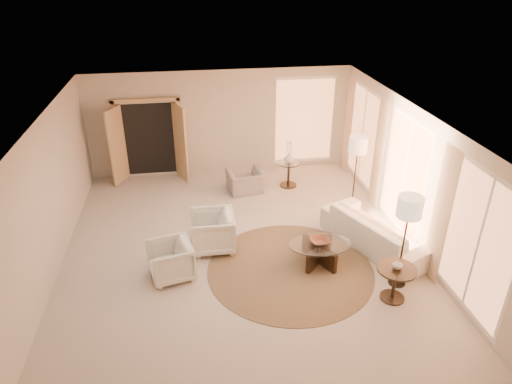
{
  "coord_description": "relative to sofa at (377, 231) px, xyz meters",
  "views": [
    {
      "loc": [
        -0.87,
        -7.72,
        5.33
      ],
      "look_at": [
        0.4,
        0.4,
        1.1
      ],
      "focal_mm": 32.0,
      "sensor_mm": 36.0,
      "label": 1
    }
  ],
  "objects": [
    {
      "name": "room",
      "position": [
        -2.79,
        0.3,
        1.04
      ],
      "size": [
        7.04,
        8.04,
        2.83
      ],
      "color": "beige",
      "rests_on": "ground"
    },
    {
      "name": "windows_right",
      "position": [
        0.66,
        0.4,
        0.99
      ],
      "size": [
        0.1,
        6.4,
        2.4
      ],
      "primitive_type": null,
      "color": "#F69A62",
      "rests_on": "room"
    },
    {
      "name": "window_back_corner",
      "position": [
        -0.49,
        4.25,
        0.99
      ],
      "size": [
        1.7,
        0.1,
        2.4
      ],
      "primitive_type": null,
      "color": "#F69A62",
      "rests_on": "room"
    },
    {
      "name": "curtains_right",
      "position": [
        0.61,
        1.3,
        0.94
      ],
      "size": [
        0.06,
        5.2,
        2.6
      ],
      "primitive_type": null,
      "color": "beige",
      "rests_on": "room"
    },
    {
      "name": "french_doors",
      "position": [
        -4.69,
        4.11,
        0.71
      ],
      "size": [
        1.95,
        0.66,
        2.16
      ],
      "color": "tan",
      "rests_on": "room"
    },
    {
      "name": "area_rug",
      "position": [
        -1.91,
        -0.5,
        -0.35
      ],
      "size": [
        3.94,
        3.94,
        0.01
      ],
      "primitive_type": "cylinder",
      "rotation": [
        0.0,
        0.0,
        0.28
      ],
      "color": "#402F1D",
      "rests_on": "room"
    },
    {
      "name": "sofa",
      "position": [
        0.0,
        0.0,
        0.0
      ],
      "size": [
        1.87,
        2.63,
        0.72
      ],
      "primitive_type": "imported",
      "rotation": [
        0.0,
        0.0,
        1.99
      ],
      "color": "white",
      "rests_on": "room"
    },
    {
      "name": "armchair_left",
      "position": [
        -3.32,
        0.45,
        0.08
      ],
      "size": [
        0.81,
        0.86,
        0.88
      ],
      "primitive_type": "imported",
      "rotation": [
        0.0,
        0.0,
        -1.58
      ],
      "color": "white",
      "rests_on": "room"
    },
    {
      "name": "armchair_right",
      "position": [
        -4.16,
        -0.36,
        0.03
      ],
      "size": [
        0.86,
        0.9,
        0.78
      ],
      "primitive_type": "imported",
      "rotation": [
        0.0,
        0.0,
        -1.34
      ],
      "color": "white",
      "rests_on": "room"
    },
    {
      "name": "accent_chair",
      "position": [
        -2.33,
        2.88,
        0.02
      ],
      "size": [
        0.95,
        0.69,
        0.76
      ],
      "primitive_type": "imported",
      "rotation": [
        0.0,
        0.0,
        3.3
      ],
      "color": "gray",
      "rests_on": "room"
    },
    {
      "name": "coffee_table",
      "position": [
        -1.32,
        -0.37,
        -0.07
      ],
      "size": [
        1.4,
        1.4,
        0.45
      ],
      "rotation": [
        0.0,
        0.0,
        -0.15
      ],
      "color": "black",
      "rests_on": "room"
    },
    {
      "name": "end_table",
      "position": [
        -0.33,
        -1.59,
        0.08
      ],
      "size": [
        0.68,
        0.68,
        0.64
      ],
      "rotation": [
        0.0,
        0.0,
        0.34
      ],
      "color": "black",
      "rests_on": "room"
    },
    {
      "name": "side_table",
      "position": [
        -1.17,
        3.05,
        0.05
      ],
      "size": [
        0.57,
        0.57,
        0.67
      ],
      "rotation": [
        0.0,
        0.0,
        0.34
      ],
      "color": "black",
      "rests_on": "room"
    },
    {
      "name": "floor_lamp_near",
      "position": [
        0.11,
        1.73,
        1.14
      ],
      "size": [
        0.43,
        0.43,
        1.76
      ],
      "rotation": [
        0.0,
        0.0,
        -0.12
      ],
      "color": "black",
      "rests_on": "room"
    },
    {
      "name": "floor_lamp_far",
      "position": [
        -0.07,
        -1.21,
        1.17
      ],
      "size": [
        0.43,
        0.43,
        1.79
      ],
      "rotation": [
        0.0,
        0.0,
        0.23
      ],
      "color": "black",
      "rests_on": "room"
    },
    {
      "name": "bowl",
      "position": [
        -1.32,
        -0.37,
        0.14
      ],
      "size": [
        0.41,
        0.41,
        0.09
      ],
      "primitive_type": "imported",
      "rotation": [
        0.0,
        0.0,
        0.08
      ],
      "color": "brown",
      "rests_on": "coffee_table"
    },
    {
      "name": "end_vase",
      "position": [
        -0.33,
        -1.59,
        0.37
      ],
      "size": [
        0.18,
        0.18,
        0.18
      ],
      "primitive_type": "imported",
      "rotation": [
        0.0,
        0.0,
        -0.03
      ],
      "color": "white",
      "rests_on": "end_table"
    },
    {
      "name": "side_vase",
      "position": [
        -1.17,
        3.05,
        0.43
      ],
      "size": [
        0.32,
        0.32,
        0.26
      ],
      "primitive_type": "imported",
      "rotation": [
        0.0,
        0.0,
        0.37
      ],
      "color": "white",
      "rests_on": "side_table"
    }
  ]
}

